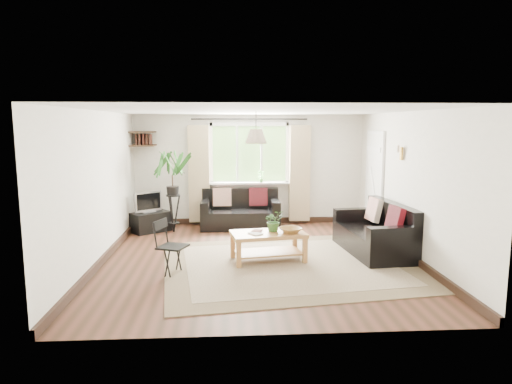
{
  "coord_description": "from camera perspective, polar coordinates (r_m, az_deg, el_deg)",
  "views": [
    {
      "loc": [
        -0.47,
        -7.25,
        2.19
      ],
      "look_at": [
        0.0,
        0.4,
        1.05
      ],
      "focal_mm": 32.0,
      "sensor_mm": 36.0,
      "label": 1
    }
  ],
  "objects": [
    {
      "name": "ceiling",
      "position": [
        7.26,
        0.2,
        10.12
      ],
      "size": [
        5.5,
        5.5,
        0.0
      ],
      "primitive_type": "plane",
      "rotation": [
        3.14,
        0.0,
        0.0
      ],
      "color": "white",
      "rests_on": "floor"
    },
    {
      "name": "tv_stand",
      "position": [
        9.63,
        -12.99,
        -3.66
      ],
      "size": [
        0.86,
        0.8,
        0.41
      ],
      "primitive_type": "cube",
      "rotation": [
        0.0,
        0.0,
        0.66
      ],
      "color": "black",
      "rests_on": "floor"
    },
    {
      "name": "sill_plant",
      "position": [
        9.97,
        0.64,
        1.99
      ],
      "size": [
        0.14,
        0.1,
        0.27
      ],
      "primitive_type": "imported",
      "color": "#2D6023",
      "rests_on": "window"
    },
    {
      "name": "tv",
      "position": [
        9.56,
        -13.33,
        -1.16
      ],
      "size": [
        0.58,
        0.51,
        0.45
      ],
      "primitive_type": null,
      "rotation": [
        0.0,
        0.0,
        0.66
      ],
      "color": "#A5A5AA",
      "rests_on": "tv_stand"
    },
    {
      "name": "bowl",
      "position": [
        7.31,
        4.33,
        -4.78
      ],
      "size": [
        0.45,
        0.45,
        0.08
      ],
      "primitive_type": "imported",
      "rotation": [
        0.0,
        0.0,
        0.43
      ],
      "color": "olive",
      "rests_on": "coffee_table"
    },
    {
      "name": "folding_chair",
      "position": [
        6.82,
        -10.37,
        -6.86
      ],
      "size": [
        0.54,
        0.54,
        0.81
      ],
      "primitive_type": null,
      "rotation": [
        0.0,
        0.0,
        1.19
      ],
      "color": "black",
      "rests_on": "floor"
    },
    {
      "name": "palm_stand",
      "position": [
        9.41,
        -10.36,
        0.03
      ],
      "size": [
        0.74,
        0.74,
        1.66
      ],
      "primitive_type": null,
      "rotation": [
        0.0,
        0.0,
        -0.15
      ],
      "color": "black",
      "rests_on": "floor"
    },
    {
      "name": "corner_shelf",
      "position": [
        9.91,
        -13.96,
        6.49
      ],
      "size": [
        0.5,
        0.5,
        0.34
      ],
      "primitive_type": null,
      "color": "black",
      "rests_on": "wall_back"
    },
    {
      "name": "wall_left",
      "position": [
        7.59,
        -19.0,
        0.5
      ],
      "size": [
        0.02,
        5.5,
        2.4
      ],
      "primitive_type": "cube",
      "color": "silver",
      "rests_on": "floor"
    },
    {
      "name": "rug",
      "position": [
        7.27,
        4.21,
        -9.0
      ],
      "size": [
        4.26,
        3.79,
        0.02
      ],
      "primitive_type": "cube",
      "rotation": [
        0.0,
        0.0,
        0.13
      ],
      "color": "#BDAF93",
      "rests_on": "floor"
    },
    {
      "name": "book_a",
      "position": [
        7.16,
        -0.56,
        -5.31
      ],
      "size": [
        0.25,
        0.27,
        0.02
      ],
      "primitive_type": "imported",
      "rotation": [
        0.0,
        0.0,
        0.59
      ],
      "color": "silver",
      "rests_on": "coffee_table"
    },
    {
      "name": "floor",
      "position": [
        7.58,
        0.19,
        -8.32
      ],
      "size": [
        5.5,
        5.5,
        0.0
      ],
      "primitive_type": "plane",
      "color": "black",
      "rests_on": "ground"
    },
    {
      "name": "wall_sconce",
      "position": [
        8.1,
        17.54,
        4.89
      ],
      "size": [
        0.12,
        0.12,
        0.28
      ],
      "primitive_type": null,
      "color": "beige",
      "rests_on": "wall_right"
    },
    {
      "name": "wall_front",
      "position": [
        4.63,
        2.42,
        -3.91
      ],
      "size": [
        5.0,
        0.02,
        2.4
      ],
      "primitive_type": "cube",
      "color": "silver",
      "rests_on": "floor"
    },
    {
      "name": "door",
      "position": [
        9.49,
        14.55,
        0.99
      ],
      "size": [
        0.06,
        0.96,
        2.06
      ],
      "primitive_type": "cube",
      "color": "silver",
      "rests_on": "wall_right"
    },
    {
      "name": "pendant_lamp",
      "position": [
        7.66,
        0.0,
        7.42
      ],
      "size": [
        0.36,
        0.36,
        0.54
      ],
      "primitive_type": null,
      "color": "beige",
      "rests_on": "ceiling"
    },
    {
      "name": "wall_back",
      "position": [
        10.06,
        -0.83,
        2.82
      ],
      "size": [
        5.0,
        0.02,
        2.4
      ],
      "primitive_type": "cube",
      "color": "silver",
      "rests_on": "floor"
    },
    {
      "name": "window",
      "position": [
        9.99,
        -0.82,
        4.79
      ],
      "size": [
        2.5,
        0.16,
        2.16
      ],
      "primitive_type": null,
      "color": "white",
      "rests_on": "wall_back"
    },
    {
      "name": "table_plant",
      "position": [
        7.37,
        2.24,
        -3.61
      ],
      "size": [
        0.38,
        0.35,
        0.35
      ],
      "primitive_type": "imported",
      "rotation": [
        0.0,
        0.0,
        0.27
      ],
      "color": "#315D25",
      "rests_on": "coffee_table"
    },
    {
      "name": "book_b",
      "position": [
        7.39,
        -0.46,
        -4.86
      ],
      "size": [
        0.21,
        0.25,
        0.02
      ],
      "primitive_type": "imported",
      "rotation": [
        0.0,
        0.0,
        -0.34
      ],
      "color": "brown",
      "rests_on": "coffee_table"
    },
    {
      "name": "wall_right",
      "position": [
        7.89,
        18.62,
        0.81
      ],
      "size": [
        0.02,
        5.5,
        2.4
      ],
      "primitive_type": "cube",
      "color": "silver",
      "rests_on": "floor"
    },
    {
      "name": "coffee_table",
      "position": [
        7.39,
        1.53,
        -6.86
      ],
      "size": [
        1.25,
        0.81,
        0.48
      ],
      "primitive_type": null,
      "rotation": [
        0.0,
        0.0,
        0.16
      ],
      "color": "#995832",
      "rests_on": "floor"
    },
    {
      "name": "sofa_back",
      "position": [
        9.7,
        -1.96,
        -2.24
      ],
      "size": [
        1.67,
        0.85,
        0.78
      ],
      "primitive_type": null,
      "rotation": [
        0.0,
        0.0,
        -0.02
      ],
      "color": "black",
      "rests_on": "floor"
    },
    {
      "name": "sofa_right",
      "position": [
        8.05,
        14.52,
        -4.58
      ],
      "size": [
        1.82,
        1.04,
        0.82
      ],
      "primitive_type": null,
      "rotation": [
        0.0,
        0.0,
        -1.47
      ],
      "color": "black",
      "rests_on": "floor"
    }
  ]
}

